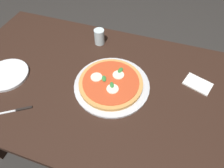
% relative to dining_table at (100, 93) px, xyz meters
% --- Properties ---
extents(ground_plane, '(6.00, 6.00, 0.00)m').
position_rel_dining_table_xyz_m(ground_plane, '(0.00, 0.00, -0.64)').
color(ground_plane, '#2D2B28').
extents(dining_table, '(1.57, 0.88, 0.73)m').
position_rel_dining_table_xyz_m(dining_table, '(0.00, 0.00, 0.00)').
color(dining_table, black).
rests_on(dining_table, ground_plane).
extents(serving_tray, '(0.38, 0.38, 0.01)m').
position_rel_dining_table_xyz_m(serving_tray, '(-0.07, -0.00, 0.10)').
color(serving_tray, silver).
rests_on(serving_tray, dining_table).
extents(pizza, '(0.32, 0.32, 0.03)m').
position_rel_dining_table_xyz_m(pizza, '(-0.07, 0.00, 0.11)').
color(pizza, tan).
rests_on(pizza, serving_tray).
extents(plate_white, '(0.22, 0.22, 0.01)m').
position_rel_dining_table_xyz_m(plate_white, '(0.47, 0.11, 0.10)').
color(plate_white, white).
rests_on(plate_white, dining_table).
extents(napkin, '(0.15, 0.13, 0.01)m').
position_rel_dining_table_xyz_m(napkin, '(-0.48, -0.15, 0.10)').
color(napkin, white).
rests_on(napkin, dining_table).
extents(knife, '(0.16, 0.11, 0.01)m').
position_rel_dining_table_xyz_m(knife, '(0.30, 0.27, 0.09)').
color(knife, black).
rests_on(knife, dining_table).
extents(glass_cup, '(0.06, 0.06, 0.09)m').
position_rel_dining_table_xyz_m(glass_cup, '(0.10, -0.29, 0.14)').
color(glass_cup, silver).
rests_on(glass_cup, dining_table).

